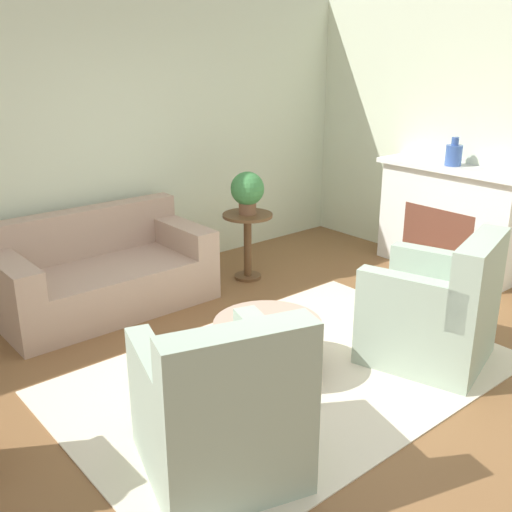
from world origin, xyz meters
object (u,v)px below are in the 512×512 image
Objects in this scene: couch at (102,275)px; armchair_right at (436,314)px; armchair_left at (222,414)px; vase_mantel_near at (454,154)px; ottoman_table at (268,339)px; side_table at (248,235)px; potted_plant_on_side_table at (247,190)px.

armchair_right is (1.46, -2.55, 0.07)m from couch.
vase_mantel_near reaches higher than armchair_left.
ottoman_table is (0.94, 0.69, -0.13)m from armchair_left.
vase_mantel_near reaches higher than ottoman_table.
armchair_left is 4.02m from vase_mantel_near.
couch is at bearing 101.76° from ottoman_table.
armchair_right is at bearing -60.16° from couch.
side_table is (0.01, 2.25, 0.08)m from armchair_right.
armchair_left is 2.01m from armchair_right.
armchair_left is at bearing -143.65° from ottoman_table.
armchair_right is at bearing 0.00° from armchair_left.
vase_mantel_near is at bearing 15.94° from armchair_left.
armchair_left is 3.03m from side_table.
armchair_right reaches higher than side_table.
armchair_left is 1.53× the size of side_table.
vase_mantel_near is at bearing -24.53° from couch.
potted_plant_on_side_table reaches higher than ottoman_table.
vase_mantel_near is 0.67× the size of potted_plant_on_side_table.
couch is 4.41× the size of potted_plant_on_side_table.
couch is 2.61m from armchair_left.
side_table is at bearing 55.04° from ottoman_table.
couch is 1.51m from side_table.
side_table is at bearing 89.70° from armchair_right.
vase_mantel_near is (3.22, -1.47, 0.94)m from couch.
vase_mantel_near is (3.77, 1.08, 0.86)m from armchair_left.
armchair_left and armchair_right have the same top height.
vase_mantel_near reaches higher than potted_plant_on_side_table.
potted_plant_on_side_table is (1.47, -0.30, 0.62)m from couch.
potted_plant_on_side_table is at bearing 55.04° from ottoman_table.
side_table is at bearing 90.00° from potted_plant_on_side_table.
vase_mantel_near is at bearing 7.76° from ottoman_table.
armchair_right is 2.31m from potted_plant_on_side_table.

